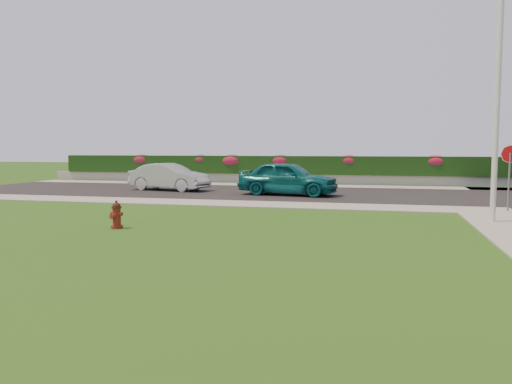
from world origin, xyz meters
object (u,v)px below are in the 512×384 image
(fire_hydrant, at_px, (116,215))
(utility_pole, at_px, (497,106))
(sedan_teal, at_px, (288,178))
(sedan_silver, at_px, (169,177))
(stop_sign, at_px, (510,163))

(fire_hydrant, xyz_separation_m, utility_pole, (10.11, 3.59, 3.01))
(fire_hydrant, distance_m, sedan_teal, 10.69)
(sedan_teal, distance_m, utility_pole, 10.22)
(sedan_silver, xyz_separation_m, stop_sign, (14.62, -5.00, 0.95))
(stop_sign, bearing_deg, utility_pole, -92.96)
(fire_hydrant, xyz_separation_m, sedan_teal, (2.83, 10.29, 0.45))
(sedan_silver, relative_size, stop_sign, 1.81)
(fire_hydrant, bearing_deg, sedan_silver, 122.06)
(sedan_teal, distance_m, stop_sign, 9.24)
(sedan_silver, height_order, utility_pole, utility_pole)
(sedan_silver, bearing_deg, fire_hydrant, -152.40)
(sedan_teal, bearing_deg, fire_hydrant, 173.09)
(stop_sign, bearing_deg, sedan_teal, 172.23)
(fire_hydrant, distance_m, stop_sign, 12.90)
(utility_pole, bearing_deg, stop_sign, 69.45)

